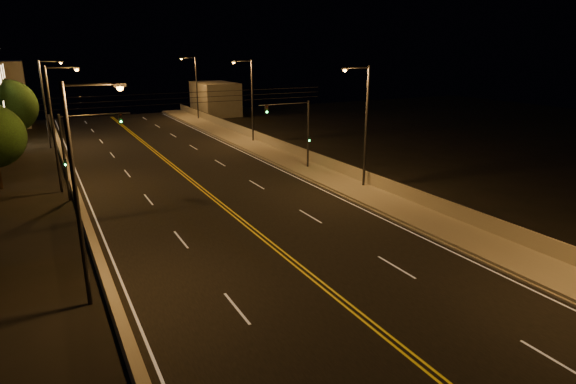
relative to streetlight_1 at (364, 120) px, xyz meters
name	(u,v)px	position (x,y,z in m)	size (l,w,h in m)	color
road	(247,225)	(-11.54, -3.38, -5.62)	(18.00, 120.00, 0.02)	black
sidewalk	(379,200)	(-0.74, -3.38, -5.48)	(3.60, 120.00, 0.30)	gray
curb	(359,204)	(-2.61, -3.38, -5.55)	(0.14, 120.00, 0.15)	gray
parapet_wall	(397,188)	(0.91, -3.38, -4.83)	(0.30, 120.00, 1.00)	gray
jersey_barrier	(94,245)	(-20.88, -3.38, -5.23)	(0.45, 120.00, 0.80)	gray
distant_building_right	(215,99)	(4.96, 49.38, -2.89)	(6.00, 10.00, 5.48)	gray
parapet_rail	(398,182)	(0.91, -3.38, -4.30)	(0.06, 0.06, 120.00)	black
lane_markings	(247,225)	(-11.54, -3.45, -5.60)	(17.32, 116.00, 0.00)	silver
streetlight_1	(364,120)	(0.00, 0.00, 0.00)	(2.55, 0.28, 9.81)	#2D2D33
streetlight_2	(250,96)	(0.00, 22.51, 0.00)	(2.55, 0.28, 9.81)	#2D2D33
streetlight_3	(195,84)	(0.00, 44.31, 0.00)	(2.55, 0.28, 9.81)	#2D2D33
streetlight_4	(81,183)	(-21.48, -9.41, 0.00)	(2.55, 0.28, 9.81)	#2D2D33
streetlight_5	(56,122)	(-21.48, 10.54, 0.00)	(2.55, 0.28, 9.81)	#2D2D33
streetlight_6	(46,99)	(-21.48, 30.40, 0.00)	(2.55, 0.28, 9.81)	#2D2D33
traffic_signal_right	(299,128)	(-1.50, 7.76, -1.55)	(5.11, 0.31, 6.50)	#2D2D33
traffic_signal_left	(77,146)	(-20.38, 7.76, -1.55)	(5.11, 0.31, 6.50)	#2D2D33
overhead_wires	(197,97)	(-11.54, 6.12, 1.77)	(22.00, 0.03, 0.83)	black
tree_2	(9,106)	(-25.23, 30.37, -0.66)	(5.81, 5.81, 7.88)	black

